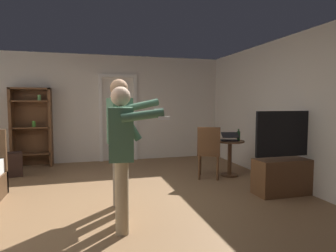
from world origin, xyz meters
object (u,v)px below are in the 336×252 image
tv_flatscreen (289,169)px  person_striped_shirt (120,134)px  bookshelf (32,124)px  laptop (229,138)px  suitcase_dark (9,165)px  side_table (230,152)px  bottle_on_table (238,136)px  person_blue_shirt (122,147)px  wooden_chair (209,150)px

tv_flatscreen → person_striped_shirt: (-2.63, 0.04, 0.63)m
bookshelf → person_striped_shirt: size_ratio=1.01×
laptop → suitcase_dark: (-4.12, 1.14, -0.52)m
side_table → laptop: size_ratio=1.78×
bottle_on_table → tv_flatscreen: bearing=-78.8°
tv_flatscreen → person_blue_shirt: bearing=-167.7°
bottle_on_table → person_striped_shirt: person_striped_shirt is taller
tv_flatscreen → person_striped_shirt: 2.71m
person_striped_shirt → bottle_on_table: bearing=25.3°
side_table → person_blue_shirt: bearing=-141.4°
bookshelf → side_table: bearing=-26.9°
person_striped_shirt → side_table: bearing=28.2°
bottle_on_table → person_striped_shirt: size_ratio=0.13×
side_table → suitcase_dark: size_ratio=1.50×
wooden_chair → person_blue_shirt: (-1.82, -1.75, 0.40)m
side_table → person_striped_shirt: (-2.26, -1.21, 0.55)m
laptop → wooden_chair: (-0.45, -0.05, -0.21)m
laptop → bottle_on_table: 0.19m
person_striped_shirt → person_blue_shirt: bearing=-94.6°
bottle_on_table → suitcase_dark: 4.50m
tv_flatscreen → side_table: (-0.37, 1.26, 0.07)m
person_blue_shirt → bookshelf: bearing=112.4°
laptop → person_blue_shirt: person_blue_shirt is taller
suitcase_dark → person_blue_shirt: bearing=-71.3°
laptop → bottle_on_table: size_ratio=1.70×
bookshelf → suitcase_dark: bookshelf is taller
person_blue_shirt → suitcase_dark: bearing=122.2°
side_table → suitcase_dark: bearing=165.3°
laptop → person_blue_shirt: (-2.27, -1.80, 0.19)m
bottle_on_table → wooden_chair: wooden_chair is taller
person_striped_shirt → laptop: bearing=27.8°
wooden_chair → suitcase_dark: bearing=162.1°
side_table → bottle_on_table: size_ratio=3.02×
bookshelf → wooden_chair: bookshelf is taller
laptop → suitcase_dark: 4.31m
laptop → person_blue_shirt: bearing=-141.5°
bookshelf → tv_flatscreen: bearing=-37.2°
laptop → person_blue_shirt: 2.91m
bottle_on_table → wooden_chair: size_ratio=0.23×
bookshelf → laptop: size_ratio=4.48×
person_striped_shirt → wooden_chair: bearing=32.3°
side_table → laptop: bearing=-134.4°
person_blue_shirt → person_striped_shirt: size_ratio=0.92×
tv_flatscreen → person_striped_shirt: size_ratio=0.75×
tv_flatscreen → laptop: size_ratio=3.33×
wooden_chair → side_table: bearing=10.7°
wooden_chair → tv_flatscreen: bearing=-53.6°
bottle_on_table → suitcase_dark: bearing=164.7°
person_blue_shirt → suitcase_dark: (-1.85, 2.94, -0.71)m
person_blue_shirt → person_striped_shirt: person_striped_shirt is taller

